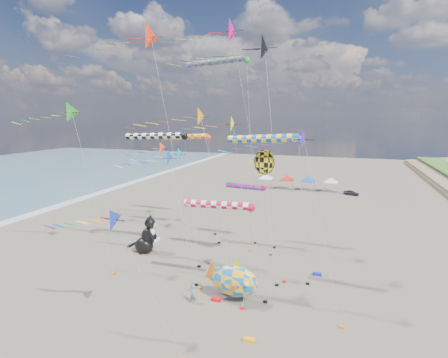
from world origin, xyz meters
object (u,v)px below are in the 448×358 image
Objects in this scene: cat_inflatable at (145,234)px; child_blue at (193,288)px; person_adult at (193,294)px; parked_car at (351,193)px; fish_inflatable at (234,280)px; child_green at (242,292)px.

cat_inflatable reaches higher than child_blue.
child_blue is (-0.93, 1.91, -0.42)m from person_adult.
child_blue is at bearing -177.07° from parked_car.
parked_car is at bearing 53.75° from child_blue.
fish_inflatable reaches higher than child_green.
child_blue is at bearing 108.27° from person_adult.
cat_inflatable is 49.67m from parked_car.
fish_inflatable is 51.78m from parked_car.
fish_inflatable is 4.71m from child_blue.
fish_inflatable is (14.08, -7.76, -0.29)m from cat_inflatable.
parked_car is (10.50, 49.65, -0.04)m from child_green.
person_adult is 0.57× the size of parked_car.
fish_inflatable is 6.14× the size of child_blue.
person_adult is at bearing -175.53° from parked_car.
person_adult is at bearing -83.14° from child_blue.
child_green is at bearing -13.26° from child_blue.
person_adult is 1.54× the size of child_green.
child_blue is (-4.39, 0.40, -1.66)m from fish_inflatable.
fish_inflatable is 3.31× the size of person_adult.
person_adult is 4.70m from child_green.
child_green is at bearing -171.90° from parked_car.
person_adult is at bearing -156.47° from fish_inflatable.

